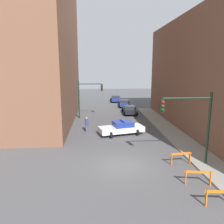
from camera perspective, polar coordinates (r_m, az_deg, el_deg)
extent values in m
plane|color=#4C4C4F|center=(16.39, 3.23, -13.61)|extent=(120.00, 120.00, 0.00)
cube|color=gray|center=(18.18, 23.45, -11.78)|extent=(2.40, 44.00, 0.12)
cube|color=brown|center=(30.67, -24.37, 17.41)|extent=(14.00, 20.00, 21.32)
cylinder|color=black|center=(16.87, 23.88, -4.03)|extent=(0.18, 0.18, 5.20)
cylinder|color=black|center=(15.72, 19.02, 3.45)|extent=(3.40, 0.12, 0.12)
cube|color=black|center=(15.21, 13.00, 1.63)|extent=(0.30, 0.22, 0.90)
sphere|color=red|center=(15.03, 13.20, 2.55)|extent=(0.18, 0.18, 0.18)
sphere|color=#4C3D0C|center=(15.07, 13.16, 1.54)|extent=(0.18, 0.18, 0.18)
sphere|color=#0C4219|center=(15.12, 13.11, 0.53)|extent=(0.18, 0.18, 0.18)
cylinder|color=black|center=(30.72, -8.64, 3.15)|extent=(0.18, 0.18, 5.20)
cylinder|color=black|center=(30.40, -5.73, 7.31)|extent=(3.20, 0.12, 0.12)
cube|color=black|center=(30.44, -2.68, 6.41)|extent=(0.30, 0.22, 0.90)
sphere|color=red|center=(30.27, -2.68, 6.90)|extent=(0.18, 0.18, 0.18)
sphere|color=#4C3D0C|center=(30.29, -2.67, 6.39)|extent=(0.18, 0.18, 0.18)
sphere|color=#0C4219|center=(30.31, -2.67, 5.88)|extent=(0.18, 0.18, 0.18)
cube|color=white|center=(23.20, 2.43, -4.44)|extent=(5.02, 2.99, 0.55)
cube|color=navy|center=(23.13, 2.87, -3.12)|extent=(2.32, 2.08, 0.52)
cylinder|color=black|center=(22.04, -0.33, -6.03)|extent=(0.38, 0.69, 0.66)
cylinder|color=black|center=(23.59, -1.64, -4.86)|extent=(0.38, 0.69, 0.66)
cylinder|color=black|center=(23.09, 6.58, -5.29)|extent=(0.38, 0.69, 0.66)
cylinder|color=black|center=(24.57, 4.88, -4.23)|extent=(0.38, 0.69, 0.66)
cube|color=#2633BF|center=(23.05, 2.88, -2.35)|extent=(0.55, 1.39, 0.12)
cube|color=black|center=(33.72, 4.61, 0.47)|extent=(1.92, 4.35, 0.52)
cube|color=#232833|center=(33.46, 4.65, 1.25)|extent=(1.64, 1.85, 0.48)
cylinder|color=black|center=(34.98, 2.99, 0.45)|extent=(0.63, 0.24, 0.62)
cylinder|color=black|center=(35.18, 5.67, 0.47)|extent=(0.63, 0.24, 0.62)
cylinder|color=black|center=(32.38, 3.43, -0.44)|extent=(0.63, 0.24, 0.62)
cylinder|color=black|center=(32.59, 6.33, -0.41)|extent=(0.63, 0.24, 0.62)
cube|color=navy|center=(40.01, 3.30, 2.20)|extent=(2.16, 4.44, 0.52)
cube|color=#232833|center=(39.76, 3.31, 2.88)|extent=(1.73, 1.94, 0.48)
cylinder|color=black|center=(41.34, 2.07, 2.15)|extent=(0.64, 0.27, 0.62)
cylinder|color=black|center=(41.40, 4.36, 2.14)|extent=(0.64, 0.27, 0.62)
cylinder|color=black|center=(38.71, 2.15, 1.52)|extent=(0.64, 0.27, 0.62)
cylinder|color=black|center=(38.78, 4.60, 1.51)|extent=(0.64, 0.27, 0.62)
cube|color=navy|center=(46.02, 0.96, 3.42)|extent=(1.95, 4.36, 0.52)
cube|color=#232833|center=(45.79, 0.98, 4.01)|extent=(1.65, 1.86, 0.48)
cylinder|color=black|center=(47.34, -0.13, 3.33)|extent=(0.63, 0.24, 0.62)
cylinder|color=black|center=(47.43, 1.88, 3.34)|extent=(0.63, 0.24, 0.62)
cylinder|color=black|center=(44.70, -0.01, 2.85)|extent=(0.63, 0.24, 0.62)
cylinder|color=black|center=(44.80, 2.11, 2.86)|extent=(0.63, 0.24, 0.62)
cylinder|color=#474C66|center=(24.29, -6.61, -4.25)|extent=(0.39, 0.39, 0.82)
cylinder|color=navy|center=(24.11, -6.65, -2.61)|extent=(0.50, 0.50, 0.62)
sphere|color=tan|center=(24.01, -6.67, -1.63)|extent=(0.31, 0.31, 0.22)
cube|color=orange|center=(12.88, 26.66, -18.12)|extent=(1.59, 0.24, 0.14)
cube|color=orange|center=(12.80, 23.37, -19.97)|extent=(0.07, 0.16, 0.90)
cube|color=orange|center=(14.45, 21.66, -14.38)|extent=(1.58, 0.33, 0.14)
cube|color=orange|center=(14.44, 18.69, -15.87)|extent=(0.08, 0.17, 0.90)
cube|color=orange|center=(14.83, 24.33, -15.56)|extent=(0.08, 0.17, 0.90)
cube|color=orange|center=(16.88, 17.58, -10.33)|extent=(1.60, 0.20, 0.14)
cube|color=orange|center=(16.72, 15.26, -11.81)|extent=(0.07, 0.16, 0.90)
cube|color=orange|center=(17.34, 19.67, -11.22)|extent=(0.07, 0.16, 0.90)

